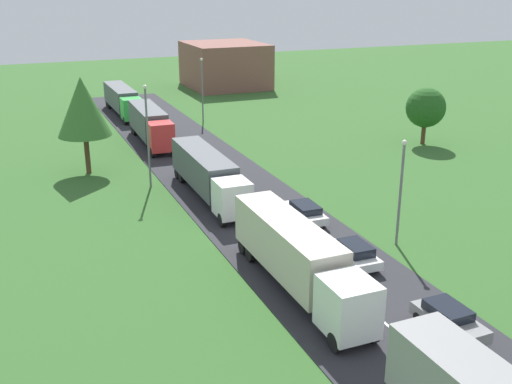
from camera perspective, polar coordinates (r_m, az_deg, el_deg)
The scene contains 15 objects.
road at distance 34.13m, azimuth 10.85°, elevation -11.05°, with size 10.00×140.00×0.06m, color #2B2B30.
lane_marking_centre at distance 31.43m, azimuth 14.90°, elevation -14.22°, with size 0.16×120.47×0.01m.
truck_second at distance 34.93m, azimuth 3.85°, elevation -5.94°, with size 2.51×13.61×3.79m.
truck_third at distance 49.79m, azimuth -4.54°, elevation 1.78°, with size 2.60×13.73×3.56m.
truck_fourth at distance 67.51m, azimuth -9.91°, elevation 6.34°, with size 2.81×12.48×3.75m.
truck_fifth at distance 83.06m, azimuth -12.44°, elevation 8.51°, with size 2.58×13.62×3.48m.
car_third at distance 32.88m, azimuth 17.67°, elevation -11.32°, with size 1.93×4.08×1.48m.
car_fourth at distance 38.90m, azimuth 9.20°, elevation -5.66°, with size 1.85×4.22×1.45m.
car_fifth at distance 45.21m, azimuth 4.57°, elevation -1.84°, with size 2.01×4.51×1.39m.
lamppost_second at distance 41.14m, azimuth 13.44°, elevation 0.45°, with size 0.36×0.36×7.34m.
lamppost_third at distance 52.30m, azimuth -10.15°, elevation 5.60°, with size 0.36×0.36×8.87m.
lamppost_fourth at distance 77.20m, azimuth -5.07°, elevation 9.86°, with size 0.36×0.36×7.90m.
tree_oak at distance 68.36m, azimuth 15.64°, elevation 7.62°, with size 4.26×4.26×6.16m.
tree_birch at distance 57.23m, azimuth -15.95°, elevation 7.70°, with size 4.85×4.85×8.94m.
distant_building at distance 102.91m, azimuth -2.93°, elevation 11.81°, with size 12.00×13.50×7.15m, color brown.
Camera 1 is at (-16.96, 0.32, 17.13)m, focal length 42.62 mm.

